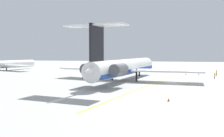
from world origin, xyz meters
TOP-DOWN VIEW (x-y plane):
  - ground at (0.00, 0.00)m, footprint 292.73×292.73m
  - main_jetliner at (1.84, 13.08)m, footprint 46.96×41.74m
  - airliner_mid_left at (30.48, 69.98)m, footprint 28.59×28.69m
  - ground_crew_near_nose at (24.00, -14.27)m, footprint 0.30×0.39m
  - ground_crew_near_tail at (21.68, 32.14)m, footprint 0.43×0.28m
  - ground_crew_portside at (22.75, -8.55)m, footprint 0.46×0.29m
  - ground_crew_starboard at (13.47, -12.03)m, footprint 0.33×0.31m
  - safety_cone_nose at (-24.99, 0.96)m, footprint 0.40×0.40m
  - safety_cone_wingtip at (23.27, -4.39)m, footprint 0.40×0.40m
  - taxiway_centreline at (3.14, 3.63)m, footprint 78.46×17.77m

SIDE VIEW (x-z plane):
  - ground at x=0.00m, z-range 0.00..0.00m
  - taxiway_centreline at x=3.14m, z-range 0.00..0.01m
  - safety_cone_nose at x=-24.99m, z-range 0.00..0.55m
  - safety_cone_wingtip at x=23.27m, z-range 0.00..0.55m
  - ground_crew_starboard at x=13.47m, z-range 0.22..1.89m
  - ground_crew_near_tail at x=21.68m, z-range 0.23..1.99m
  - ground_crew_near_nose at x=24.00m, z-range 0.24..2.04m
  - ground_crew_portside at x=22.75m, z-range 0.24..2.04m
  - airliner_mid_left at x=30.48m, z-range -1.80..6.96m
  - main_jetliner at x=1.84m, z-range -3.12..10.61m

